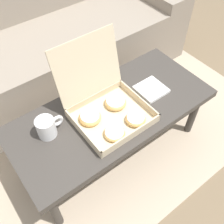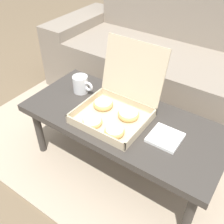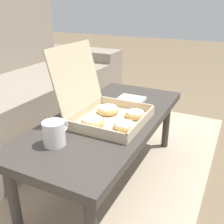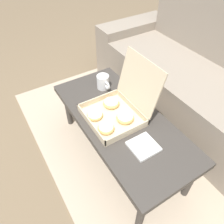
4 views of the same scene
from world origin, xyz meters
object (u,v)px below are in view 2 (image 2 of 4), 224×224
couch (182,67)px  coffee_table (122,123)px  pastry_box (116,106)px  coffee_mug (81,84)px

couch → coffee_table: couch is taller
pastry_box → coffee_mug: (-0.30, 0.07, -0.01)m
coffee_table → coffee_mug: bearing=169.0°
pastry_box → coffee_table: bearing=7.7°
coffee_table → couch: bearing=90.0°
coffee_table → pastry_box: (-0.04, -0.01, 0.10)m
couch → pastry_box: couch is taller
coffee_table → coffee_mug: size_ratio=8.04×
coffee_table → pastry_box: bearing=-172.3°
couch → coffee_table: (0.00, -0.82, 0.03)m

